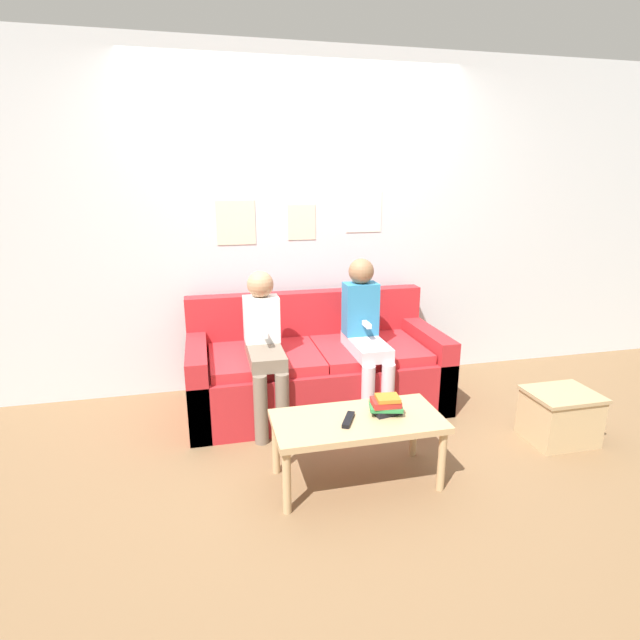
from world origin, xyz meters
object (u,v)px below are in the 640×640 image
at_px(person_left, 264,341).
at_px(storage_box, 560,416).
at_px(person_right, 365,330).
at_px(tv_remote, 348,420).
at_px(couch, 316,370).
at_px(coffee_table, 357,426).

height_order(person_left, storage_box, person_left).
distance_m(person_right, tv_remote, 0.97).
bearing_deg(person_right, storage_box, -32.72).
relative_size(couch, person_left, 1.76).
xyz_separation_m(tv_remote, storage_box, (1.48, 0.16, -0.23)).
height_order(couch, person_right, person_right).
bearing_deg(person_left, person_right, 0.61).
height_order(coffee_table, tv_remote, tv_remote).
distance_m(couch, person_left, 0.55).
height_order(coffee_table, person_left, person_left).
relative_size(person_right, tv_remote, 6.56).
relative_size(coffee_table, person_left, 0.89).
relative_size(couch, storage_box, 4.34).
bearing_deg(storage_box, person_left, 158.96).
relative_size(coffee_table, person_right, 0.84).
distance_m(coffee_table, tv_remote, 0.09).
xyz_separation_m(coffee_table, person_left, (-0.40, 0.84, 0.25)).
distance_m(person_left, storage_box, 2.00).
height_order(couch, person_left, person_left).
distance_m(person_left, tv_remote, 0.95).
bearing_deg(tv_remote, coffee_table, 50.42).
height_order(couch, storage_box, couch).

